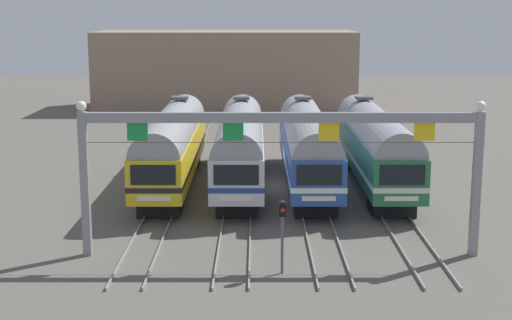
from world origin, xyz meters
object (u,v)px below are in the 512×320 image
commuter_train_green (373,144)px  yard_signal_mast (281,223)px  commuter_train_blue (305,144)px  commuter_train_silver (238,144)px  catenary_gantry (279,143)px  commuter_train_yellow (171,144)px

commuter_train_green → yard_signal_mast: bearing=-111.5°
commuter_train_blue → yard_signal_mast: 16.05m
commuter_train_green → yard_signal_mast: (-6.26, -15.91, -0.51)m
commuter_train_silver → yard_signal_mast: commuter_train_silver is taller
catenary_gantry → yard_signal_mast: 3.80m
commuter_train_yellow → yard_signal_mast: (6.26, -15.91, -0.51)m
commuter_train_silver → catenary_gantry: size_ratio=1.02×
commuter_train_silver → catenary_gantry: catenary_gantry is taller
commuter_train_silver → yard_signal_mast: size_ratio=5.78×
commuter_train_silver → catenary_gantry: (2.09, -13.50, 2.43)m
commuter_train_silver → commuter_train_blue: same height
commuter_train_green → yard_signal_mast: commuter_train_green is taller
yard_signal_mast → commuter_train_yellow: bearing=111.5°
commuter_train_blue → commuter_train_green: size_ratio=1.00×
commuter_train_green → catenary_gantry: bearing=-114.9°
commuter_train_yellow → commuter_train_green: size_ratio=1.00×
commuter_train_silver → commuter_train_green: (8.35, 0.00, 0.00)m
commuter_train_silver → commuter_train_blue: (4.18, 0.00, 0.00)m
yard_signal_mast → commuter_train_blue: bearing=82.5°
commuter_train_yellow → commuter_train_silver: size_ratio=1.00×
commuter_train_blue → commuter_train_green: bearing=0.0°
commuter_train_yellow → yard_signal_mast: bearing=-68.5°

